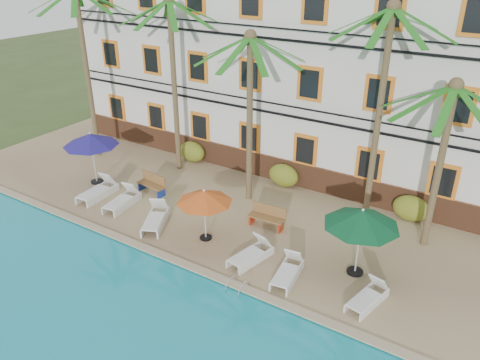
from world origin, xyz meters
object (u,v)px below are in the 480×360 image
Objects in this scene: lounger_d at (251,253)px; lounger_f at (368,297)px; umbrella_blue at (91,140)px; lounger_c at (156,218)px; palm_b at (173,63)px; umbrella_red at (204,197)px; palm_c at (250,95)px; lounger_b at (123,200)px; palm_e at (445,141)px; lounger_a at (98,190)px; palm_d at (383,89)px; palm_a at (84,51)px; bench_left at (152,184)px; lounger_e at (288,271)px; umbrella_green at (362,219)px; bench_right at (267,216)px; pool_ladder at (238,289)px.

lounger_d is 4.34m from lounger_f.
umbrella_blue is 5.58m from lounger_c.
palm_b is 3.91× the size of umbrella_red.
palm_c is 3.67× the size of lounger_b.
lounger_a is (-13.53, -3.94, -3.94)m from palm_e.
palm_c is at bearing 122.32° from lounger_d.
lounger_a is at bearing 173.13° from lounger_c.
palm_c is at bearing -166.76° from palm_d.
palm_b is at bearing 11.83° from palm_a.
lounger_d is 6.93m from bench_left.
palm_a reaches higher than umbrella_red.
palm_e is 2.49× the size of umbrella_blue.
palm_c reaches higher than umbrella_red.
palm_e is at bearing 16.24° from lounger_a.
lounger_b is (-4.34, -3.57, -4.53)m from palm_c.
lounger_c is at bearing -45.90° from bench_left.
lounger_e is at bearing -29.99° from palm_b.
bench_left is (3.03, 0.65, -1.75)m from umbrella_blue.
lounger_b is (-11.95, -3.98, -3.96)m from palm_e.
lounger_c reaches higher than bench_left.
umbrella_green is at bearing 4.78° from lounger_b.
umbrella_green is at bearing -24.30° from palm_c.
palm_a is at bearing 146.83° from lounger_b.
palm_c is (4.77, -0.90, -0.60)m from palm_b.
palm_b reaches higher than umbrella_green.
palm_e reaches higher than umbrella_red.
umbrella_green is 1.41× the size of lounger_f.
umbrella_blue is 2.44m from lounger_a.
umbrella_blue reaches higher than lounger_a.
palm_c reaches higher than palm_e.
lounger_f is (0.89, -1.32, -1.94)m from umbrella_green.
palm_b is 4.64× the size of lounger_f.
bench_left is 1.01× the size of bench_right.
umbrella_blue reaches higher than lounger_f.
palm_b reaches higher than lounger_d.
umbrella_red is at bearing 172.94° from lounger_d.
palm_a is 4.10× the size of lounger_c.
palm_d is at bearing 17.16° from umbrella_blue.
lounger_a reaches higher than bench_right.
umbrella_blue is at bearing 171.58° from lounger_e.
palm_a is 11.86× the size of pool_ladder.
bench_left is at bearing 175.49° from umbrella_green.
lounger_e is 1.25× the size of bench_right.
lounger_a is 1.15× the size of lounger_f.
pool_ladder is (2.98, -5.64, -4.83)m from palm_c.
bench_right is at bearing -21.11° from palm_b.
lounger_e is at bearing -45.73° from palm_c.
umbrella_red reaches higher than lounger_a.
lounger_f is at bearing -5.95° from umbrella_blue.
lounger_d is (12.16, -3.89, -5.34)m from palm_a.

